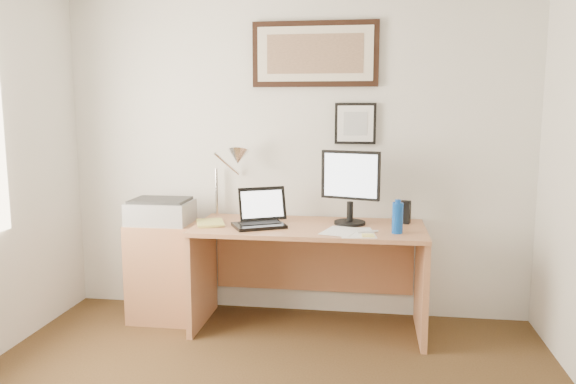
% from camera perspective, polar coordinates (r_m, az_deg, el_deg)
% --- Properties ---
extents(wall_back, '(3.50, 0.02, 2.50)m').
position_cam_1_polar(wall_back, '(4.23, 0.70, 4.29)').
color(wall_back, white).
rests_on(wall_back, ground).
extents(side_cabinet, '(0.50, 0.40, 0.73)m').
position_cam_1_polar(side_cabinet, '(4.30, -12.26, -7.82)').
color(side_cabinet, '#AD6E48').
rests_on(side_cabinet, floor).
extents(water_bottle, '(0.07, 0.07, 0.20)m').
position_cam_1_polar(water_bottle, '(3.74, 11.07, -2.60)').
color(water_bottle, '#0C41A2').
rests_on(water_bottle, desk).
extents(bottle_cap, '(0.04, 0.04, 0.02)m').
position_cam_1_polar(bottle_cap, '(3.72, 11.12, -0.91)').
color(bottle_cap, '#0C41A2').
rests_on(bottle_cap, water_bottle).
extents(speaker, '(0.09, 0.08, 0.16)m').
position_cam_1_polar(speaker, '(4.07, 11.80, -2.01)').
color(speaker, black).
rests_on(speaker, desk).
extents(paper_sheet_a, '(0.27, 0.35, 0.00)m').
position_cam_1_polar(paper_sheet_a, '(3.73, 7.00, -4.13)').
color(paper_sheet_a, white).
rests_on(paper_sheet_a, desk).
extents(paper_sheet_b, '(0.28, 0.34, 0.00)m').
position_cam_1_polar(paper_sheet_b, '(3.75, 5.31, -3.98)').
color(paper_sheet_b, white).
rests_on(paper_sheet_b, desk).
extents(sticky_pad, '(0.08, 0.08, 0.01)m').
position_cam_1_polar(sticky_pad, '(3.63, 8.14, -4.38)').
color(sticky_pad, '#F9EB76').
rests_on(sticky_pad, desk).
extents(marker_pen, '(0.14, 0.06, 0.02)m').
position_cam_1_polar(marker_pen, '(3.74, 8.12, -4.01)').
color(marker_pen, white).
rests_on(marker_pen, desk).
extents(book, '(0.26, 0.30, 0.02)m').
position_cam_1_polar(book, '(4.00, -9.23, -3.18)').
color(book, '#CEC861').
rests_on(book, desk).
extents(desk, '(1.60, 0.70, 0.75)m').
position_cam_1_polar(desk, '(4.06, 2.26, -6.45)').
color(desk, '#AD6E48').
rests_on(desk, floor).
extents(laptop, '(0.41, 0.43, 0.26)m').
position_cam_1_polar(laptop, '(3.91, -2.83, -2.61)').
color(laptop, black).
rests_on(laptop, desk).
extents(lcd_monitor, '(0.41, 0.22, 0.52)m').
position_cam_1_polar(lcd_monitor, '(3.94, 6.35, 0.85)').
color(lcd_monitor, black).
rests_on(lcd_monitor, desk).
extents(printer, '(0.44, 0.34, 0.18)m').
position_cam_1_polar(printer, '(4.19, -12.81, -1.92)').
color(printer, '#A6A6A8').
rests_on(printer, side_cabinet).
extents(desk_lamp, '(0.29, 0.27, 0.53)m').
position_cam_1_polar(desk_lamp, '(4.12, -5.30, 3.27)').
color(desk_lamp, silver).
rests_on(desk_lamp, desk).
extents(picture_large, '(0.92, 0.04, 0.47)m').
position_cam_1_polar(picture_large, '(4.19, 2.76, 13.83)').
color(picture_large, black).
rests_on(picture_large, wall_back).
extents(picture_small, '(0.30, 0.03, 0.30)m').
position_cam_1_polar(picture_small, '(4.16, 6.86, 6.92)').
color(picture_small, black).
rests_on(picture_small, wall_back).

